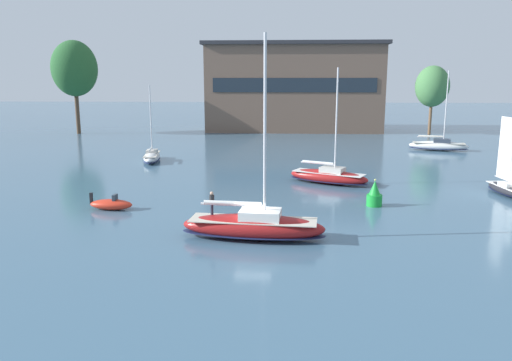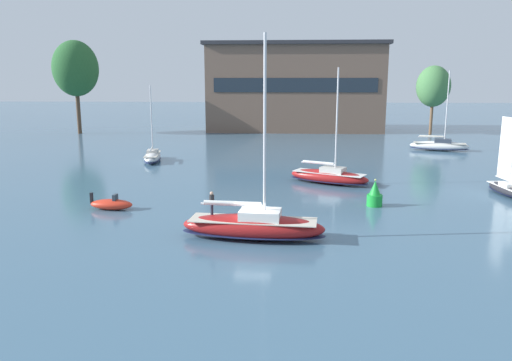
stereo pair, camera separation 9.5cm
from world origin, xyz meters
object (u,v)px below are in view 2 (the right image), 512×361
at_px(sailboat_main, 253,225).
at_px(sailboat_moored_near_marina, 329,176).
at_px(sailboat_moored_far_slip, 506,187).
at_px(tree_shore_left, 433,86).
at_px(channel_buoy, 375,195).
at_px(sailboat_moored_mid_channel, 153,156).
at_px(sailboat_moored_outer_mooring, 440,145).
at_px(tree_shore_center, 75,69).
at_px(motor_tender, 111,204).

relative_size(sailboat_main, sailboat_moored_near_marina, 1.15).
height_order(sailboat_moored_near_marina, sailboat_moored_far_slip, sailboat_moored_near_marina).
xyz_separation_m(tree_shore_left, channel_buoy, (-20.00, -56.92, -8.21)).
bearing_deg(sailboat_moored_mid_channel, sailboat_moored_far_slip, -23.61).
height_order(sailboat_main, sailboat_moored_near_marina, sailboat_main).
bearing_deg(channel_buoy, sailboat_main, -135.54).
relative_size(sailboat_main, sailboat_moored_outer_mooring, 1.14).
bearing_deg(sailboat_moored_mid_channel, tree_shore_left, 38.01).
xyz_separation_m(tree_shore_center, sailboat_main, (38.84, -63.46, -11.57)).
bearing_deg(sailboat_main, tree_shore_left, 65.95).
distance_m(tree_shore_left, sailboat_moored_outer_mooring, 24.54).
xyz_separation_m(tree_shore_left, sailboat_main, (-29.60, -66.35, -8.23)).
bearing_deg(sailboat_moored_far_slip, tree_shore_center, 141.45).
height_order(tree_shore_left, channel_buoy, tree_shore_left).
distance_m(sailboat_moored_outer_mooring, motor_tender, 52.35).
bearing_deg(tree_shore_center, sailboat_moored_mid_channel, -54.08).
bearing_deg(tree_shore_left, channel_buoy, -109.36).
bearing_deg(sailboat_moored_near_marina, sailboat_moored_outer_mooring, 54.03).
distance_m(sailboat_main, motor_tender, 14.01).
bearing_deg(sailboat_moored_far_slip, channel_buoy, -158.41).
distance_m(motor_tender, channel_buoy, 22.00).
bearing_deg(sailboat_main, sailboat_moored_mid_channel, 116.36).
bearing_deg(tree_shore_left, sailboat_moored_outer_mooring, -101.88).
bearing_deg(channel_buoy, tree_shore_left, 70.64).
bearing_deg(channel_buoy, sailboat_moored_outer_mooring, 66.06).
relative_size(sailboat_moored_outer_mooring, motor_tender, 3.23).
relative_size(sailboat_moored_mid_channel, sailboat_moored_far_slip, 1.25).
bearing_deg(tree_shore_center, sailboat_moored_near_marina, -44.81).
height_order(tree_shore_left, sailboat_moored_near_marina, tree_shore_left).
height_order(tree_shore_center, motor_tender, tree_shore_center).
bearing_deg(sailboat_moored_outer_mooring, tree_shore_center, 162.82).
relative_size(sailboat_moored_far_slip, channel_buoy, 3.35).
height_order(tree_shore_center, channel_buoy, tree_shore_center).
bearing_deg(sailboat_moored_near_marina, tree_shore_center, 135.19).
xyz_separation_m(tree_shore_left, sailboat_moored_outer_mooring, (-4.75, -22.58, -8.35)).
bearing_deg(tree_shore_center, sailboat_main, -58.53).
bearing_deg(motor_tender, sailboat_moored_far_slip, 12.52).
bearing_deg(tree_shore_left, sailboat_moored_far_slip, -97.76).
xyz_separation_m(tree_shore_center, sailboat_moored_outer_mooring, (63.70, -19.69, -11.68)).
distance_m(sailboat_moored_near_marina, motor_tender, 22.01).
bearing_deg(sailboat_moored_far_slip, sailboat_moored_outer_mooring, 85.48).
bearing_deg(tree_shore_center, sailboat_moored_far_slip, -38.55).
height_order(sailboat_main, channel_buoy, sailboat_main).
relative_size(tree_shore_left, sailboat_moored_outer_mooring, 1.11).
height_order(sailboat_moored_mid_channel, sailboat_moored_outer_mooring, sailboat_moored_outer_mooring).
relative_size(tree_shore_left, tree_shore_center, 0.73).
bearing_deg(sailboat_moored_mid_channel, channel_buoy, -40.93).
xyz_separation_m(sailboat_main, sailboat_moored_mid_channel, (-15.44, 31.15, -0.25)).
relative_size(sailboat_moored_far_slip, motor_tender, 2.15).
bearing_deg(sailboat_moored_outer_mooring, tree_shore_left, 78.12).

